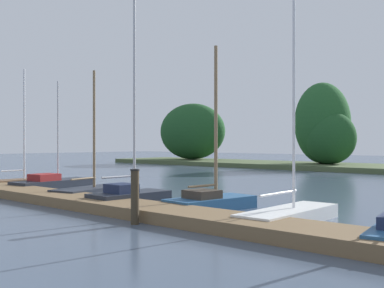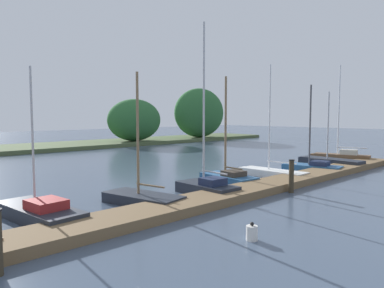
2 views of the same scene
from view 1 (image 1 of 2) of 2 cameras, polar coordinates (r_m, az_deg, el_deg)
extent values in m
cube|color=brown|center=(14.30, -3.86, -8.19)|extent=(27.69, 1.80, 0.35)
ellipsoid|color=#1E4C23|center=(42.07, 16.19, 0.71)|extent=(4.48, 3.78, 4.48)
ellipsoid|color=#1E4C23|center=(51.77, -0.02, 1.51)|extent=(8.42, 4.95, 6.07)
ellipsoid|color=#235628|center=(43.37, 15.36, 2.44)|extent=(4.74, 5.21, 7.11)
cube|color=brown|center=(25.44, -20.00, -4.44)|extent=(1.24, 3.88, 0.41)
cube|color=brown|center=(26.35, -16.74, -4.32)|extent=(0.63, 0.99, 0.35)
cylinder|color=silver|center=(25.52, -19.45, 2.27)|extent=(0.09, 0.09, 5.54)
cylinder|color=silver|center=(25.25, -20.58, -2.99)|extent=(0.12, 1.30, 0.06)
cube|color=#232833|center=(23.53, -16.31, -4.73)|extent=(1.76, 4.00, 0.48)
cube|color=#232833|center=(24.62, -13.05, -4.56)|extent=(0.85, 1.04, 0.41)
cube|color=maroon|center=(23.22, -17.27, -3.82)|extent=(1.14, 1.26, 0.31)
cylinder|color=#B7B7BC|center=(23.63, -15.75, 1.57)|extent=(0.07, 0.07, 4.70)
cube|color=#232833|center=(19.99, -12.11, -5.70)|extent=(2.00, 3.52, 0.42)
cube|color=#232833|center=(21.11, -9.36, -5.44)|extent=(0.89, 0.96, 0.35)
cylinder|color=#7F6647|center=(20.08, -11.64, 1.80)|extent=(0.11, 0.11, 4.82)
cylinder|color=#7F6647|center=(19.67, -12.85, -4.06)|extent=(0.36, 1.37, 0.08)
cube|color=#232833|center=(17.21, -7.48, -6.53)|extent=(1.36, 2.97, 0.49)
cube|color=#232833|center=(18.05, -4.17, -6.29)|extent=(0.72, 0.75, 0.41)
cube|color=#1E2847|center=(16.95, -8.46, -5.27)|extent=(0.98, 0.91, 0.32)
cylinder|color=#B7B7BC|center=(17.32, -6.91, 6.07)|extent=(0.09, 0.09, 7.09)
cylinder|color=#B7B7BC|center=(16.86, -8.69, -3.90)|extent=(0.11, 1.49, 0.07)
cube|color=#285684|center=(16.04, 2.25, -7.15)|extent=(1.65, 3.30, 0.42)
cube|color=#285684|center=(17.05, 5.77, -6.78)|extent=(0.81, 0.87, 0.36)
cube|color=#3D3328|center=(15.73, 1.20, -6.02)|extent=(1.09, 1.05, 0.27)
cylinder|color=#7F6647|center=(16.09, 2.87, 2.73)|extent=(0.12, 0.12, 5.10)
cylinder|color=#7F6647|center=(15.74, 1.35, -5.02)|extent=(0.22, 1.29, 0.08)
cube|color=white|center=(13.69, 11.48, -8.46)|extent=(1.28, 3.93, 0.40)
cube|color=white|center=(15.23, 14.76, -7.65)|extent=(0.67, 0.99, 0.34)
cylinder|color=silver|center=(13.83, 12.09, 4.91)|extent=(0.08, 0.08, 5.99)
cylinder|color=silver|center=(13.14, 10.33, -5.82)|extent=(0.12, 1.85, 0.06)
cylinder|color=#3D3323|center=(13.30, -6.85, -6.36)|extent=(0.23, 0.23, 1.49)
cylinder|color=black|center=(13.23, -6.85, -3.08)|extent=(0.26, 0.26, 0.04)
camera|label=2|loc=(24.81, -47.85, 3.16)|focal=34.36mm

